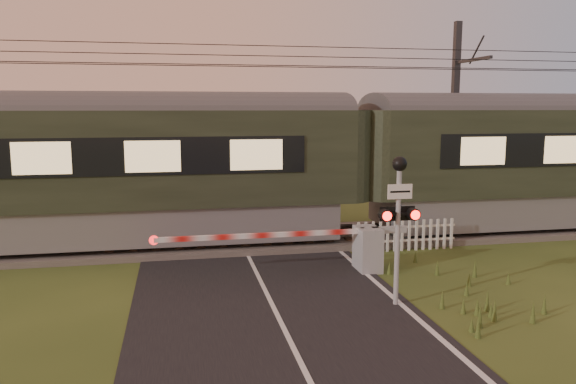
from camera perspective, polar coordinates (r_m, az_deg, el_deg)
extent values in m
plane|color=#32451A|center=(11.72, -1.00, -12.68)|extent=(160.00, 160.00, 0.00)
cube|color=black|center=(11.72, -1.00, -12.63)|extent=(6.00, 140.00, 0.02)
cube|color=#47423D|center=(17.86, -4.73, -5.01)|extent=(140.00, 3.40, 0.24)
cube|color=slate|center=(17.11, -4.46, -4.92)|extent=(140.00, 0.08, 0.14)
cube|color=slate|center=(18.51, -5.00, -3.89)|extent=(140.00, 0.08, 0.14)
cube|color=#2D2116|center=(17.83, -4.74, -4.61)|extent=(0.24, 2.20, 0.06)
cylinder|color=black|center=(17.10, -4.85, 12.75)|extent=(120.00, 0.02, 0.02)
cylinder|color=black|center=(17.70, -5.07, 12.61)|extent=(120.00, 0.02, 0.02)
cylinder|color=black|center=(17.45, -4.99, 14.64)|extent=(120.00, 0.02, 0.02)
cylinder|color=black|center=(17.43, -4.97, 13.66)|extent=(120.00, 0.02, 0.02)
cube|color=gray|center=(14.94, 8.09, -5.75)|extent=(0.57, 0.89, 1.15)
cylinder|color=gray|center=(14.89, 7.52, -5.78)|extent=(0.13, 0.13, 1.15)
cube|color=gray|center=(15.02, 10.20, -3.79)|extent=(0.94, 0.17, 0.17)
cube|color=red|center=(14.16, -2.67, -4.43)|extent=(5.30, 0.11, 0.11)
cylinder|color=red|center=(14.02, -13.48, -4.79)|extent=(0.23, 0.04, 0.23)
cylinder|color=gray|center=(12.25, 11.06, -4.69)|extent=(0.11, 0.11, 2.94)
cube|color=white|center=(12.00, 11.30, 0.04)|extent=(0.54, 0.03, 0.31)
sphere|color=black|center=(11.98, 11.28, 2.82)|extent=(0.31, 0.31, 0.31)
cube|color=black|center=(12.13, 11.13, -2.21)|extent=(0.74, 0.06, 0.06)
cylinder|color=#FF140C|center=(11.85, 10.05, -2.43)|extent=(0.20, 0.02, 0.20)
cylinder|color=#FF140C|center=(12.09, 12.83, -2.30)|extent=(0.20, 0.02, 0.20)
cube|color=black|center=(12.18, 11.04, -2.17)|extent=(0.79, 0.02, 0.31)
cube|color=silver|center=(17.21, 11.81, -4.83)|extent=(3.19, 0.04, 0.06)
cube|color=silver|center=(17.12, 11.85, -3.48)|extent=(3.19, 0.04, 0.06)
cube|color=#2D2D30|center=(22.07, 16.49, 6.77)|extent=(0.23, 0.23, 7.36)
cube|color=#2D2D30|center=(21.12, 18.23, 12.63)|extent=(0.11, 2.40, 0.11)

